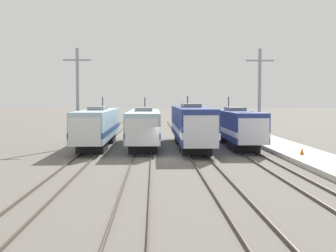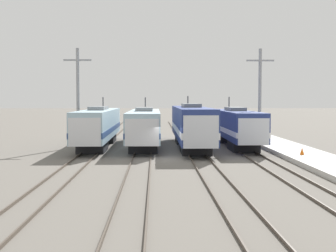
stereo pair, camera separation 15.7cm
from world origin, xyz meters
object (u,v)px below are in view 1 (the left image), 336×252
object	(u,v)px
locomotive_far_right	(235,126)
traffic_cone	(302,151)
locomotive_center_left	(144,126)
catenary_tower_left	(78,95)
catenary_tower_right	(260,95)
locomotive_far_left	(98,126)
locomotive_center_right	(191,125)

from	to	relation	value
locomotive_far_right	traffic_cone	distance (m)	10.91
locomotive_far_right	traffic_cone	world-z (taller)	locomotive_far_right
locomotive_center_left	catenary_tower_left	world-z (taller)	catenary_tower_left
catenary_tower_right	traffic_cone	bearing A→B (deg)	-83.51
locomotive_far_right	catenary_tower_left	xyz separation A→B (m)	(-15.66, -0.26, 3.08)
traffic_cone	catenary_tower_right	bearing A→B (deg)	96.49
locomotive_far_left	catenary_tower_left	size ratio (longest dim) A/B	1.93
locomotive_far_left	locomotive_center_left	world-z (taller)	locomotive_far_left
locomotive_far_left	catenary_tower_right	xyz separation A→B (m)	(16.04, 0.03, 3.03)
locomotive_center_left	traffic_cone	xyz separation A→B (m)	(12.61, -9.95, -1.37)
locomotive_far_left	traffic_cone	xyz separation A→B (m)	(17.18, -9.96, -1.42)
locomotive_center_left	locomotive_far_right	size ratio (longest dim) A/B	1.04
locomotive_center_right	catenary_tower_left	size ratio (longest dim) A/B	2.06
locomotive_center_left	locomotive_center_right	distance (m)	4.73
locomotive_far_left	locomotive_center_right	distance (m)	9.22
locomotive_center_left	catenary_tower_right	size ratio (longest dim) A/B	1.93
traffic_cone	locomotive_center_right	bearing A→B (deg)	132.55
locomotive_center_left	catenary_tower_left	bearing A→B (deg)	179.60
locomotive_center_right	catenary_tower_left	world-z (taller)	catenary_tower_left
locomotive_center_right	catenary_tower_right	world-z (taller)	catenary_tower_right
locomotive_far_left	catenary_tower_left	distance (m)	3.60
locomotive_far_right	traffic_cone	bearing A→B (deg)	-71.32
locomotive_far_left	locomotive_center_left	size ratio (longest dim) A/B	1.00
locomotive_center_left	locomotive_far_right	distance (m)	9.15
locomotive_far_left	locomotive_far_right	world-z (taller)	locomotive_far_right
locomotive_far_left	locomotive_center_left	xyz separation A→B (m)	(4.57, -0.02, -0.05)
locomotive_center_right	catenary_tower_right	size ratio (longest dim) A/B	2.06
locomotive_center_left	catenary_tower_right	world-z (taller)	catenary_tower_right
locomotive_center_right	catenary_tower_left	distance (m)	11.53
locomotive_far_right	catenary_tower_right	xyz separation A→B (m)	(2.33, -0.26, 3.08)
traffic_cone	locomotive_center_left	bearing A→B (deg)	141.73
locomotive_far_right	catenary_tower_left	size ratio (longest dim) A/B	1.85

